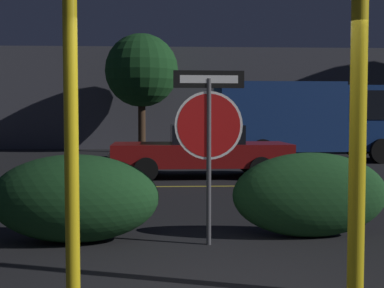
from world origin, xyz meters
The scene contains 10 objects.
road_center_stripe centered at (0.00, 7.66, 0.00)m, with size 35.27×0.12×0.01m, color gold.
stop_sign centered at (0.01, 2.18, 1.54)m, with size 0.90×0.06×2.22m.
yellow_pole_left centered at (-1.35, 0.07, 1.35)m, with size 0.12×0.12×2.70m, color yellow.
yellow_pole_right centered at (1.19, 0.17, 1.75)m, with size 0.15×0.15×3.49m, color yellow.
hedge_bush_1 centered at (-1.72, 2.42, 0.57)m, with size 2.19×1.13×1.15m, color #19421E.
hedge_bush_2 centered at (1.42, 2.54, 0.58)m, with size 2.12×0.74×1.15m, color #1E4C23.
passing_car_2 centered at (0.44, 9.52, 0.70)m, with size 4.76×2.03×1.38m.
delivery_truck centered at (4.87, 14.00, 1.58)m, with size 6.85×2.56×2.74m.
tree_0 centered at (-1.52, 18.73, 3.53)m, with size 3.16×3.16×5.13m.
building_backdrop centered at (-1.29, 22.69, 2.42)m, with size 28.95×3.62×4.84m, color #4C4C56.
Camera 1 is at (-0.56, -4.55, 1.68)m, focal length 50.00 mm.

